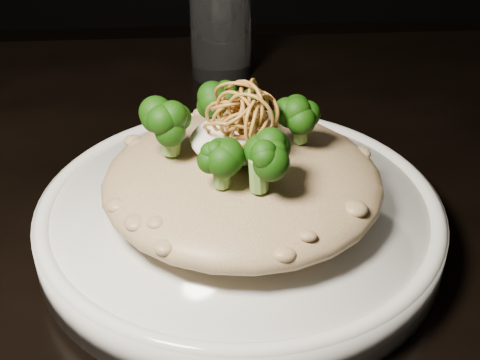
# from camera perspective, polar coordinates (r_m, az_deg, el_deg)

# --- Properties ---
(table) EXTENTS (1.10, 0.80, 0.75)m
(table) POSITION_cam_1_polar(r_m,az_deg,el_deg) (0.64, 6.39, -7.95)
(table) COLOR black
(table) RESTS_ON ground
(plate) EXTENTS (0.32, 0.32, 0.03)m
(plate) POSITION_cam_1_polar(r_m,az_deg,el_deg) (0.53, 0.00, -3.48)
(plate) COLOR silver
(plate) RESTS_ON table
(risotto) EXTENTS (0.21, 0.21, 0.05)m
(risotto) POSITION_cam_1_polar(r_m,az_deg,el_deg) (0.51, 0.21, -0.03)
(risotto) COLOR brown
(risotto) RESTS_ON plate
(broccoli) EXTENTS (0.13, 0.13, 0.05)m
(broccoli) POSITION_cam_1_polar(r_m,az_deg,el_deg) (0.48, -0.64, 4.69)
(broccoli) COLOR black
(broccoli) RESTS_ON risotto
(cheese) EXTENTS (0.07, 0.07, 0.02)m
(cheese) POSITION_cam_1_polar(r_m,az_deg,el_deg) (0.50, -0.29, 3.50)
(cheese) COLOR silver
(cheese) RESTS_ON risotto
(shallots) EXTENTS (0.07, 0.07, 0.04)m
(shallots) POSITION_cam_1_polar(r_m,az_deg,el_deg) (0.48, 0.60, 6.55)
(shallots) COLOR brown
(shallots) RESTS_ON cheese
(drinking_glass) EXTENTS (0.09, 0.09, 0.12)m
(drinking_glass) POSITION_cam_1_polar(r_m,az_deg,el_deg) (0.80, -1.67, 13.13)
(drinking_glass) COLOR silver
(drinking_glass) RESTS_ON table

